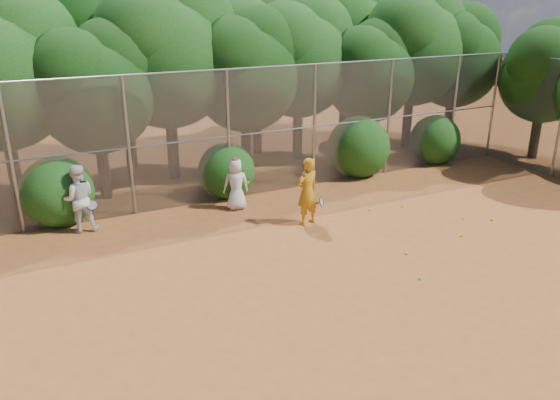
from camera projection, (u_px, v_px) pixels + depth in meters
ground at (367, 271)px, 12.65m from camera, size 80.00×80.00×0.00m
fence_back at (255, 132)px, 16.91m from camera, size 20.05×0.09×4.03m
tree_2 at (95, 83)px, 16.11m from camera, size 3.99×3.47×5.47m
tree_3 at (167, 49)px, 17.72m from camera, size 4.89×4.26×6.70m
tree_4 at (246, 67)px, 18.47m from camera, size 4.19×3.64×5.73m
tree_5 at (299, 53)px, 20.09m from camera, size 4.51×3.92×6.17m
tree_6 at (370, 68)px, 20.49m from camera, size 3.86×3.36×5.29m
tree_7 at (414, 42)px, 21.77m from camera, size 4.77×4.14×6.53m
tree_8 at (456, 53)px, 22.51m from camera, size 4.25×3.70×5.82m
tree_10 at (122, 38)px, 19.07m from camera, size 5.15×4.48×7.06m
tree_11 at (257, 47)px, 20.98m from camera, size 4.64×4.03×6.35m
tree_12 at (347, 33)px, 23.24m from camera, size 5.02×4.37×6.88m
tree_13 at (547, 68)px, 20.44m from camera, size 3.86×3.36×5.29m
bush_0 at (57, 189)px, 15.07m from camera, size 2.00×2.00×2.00m
bush_1 at (226, 168)px, 17.20m from camera, size 1.80×1.80×1.80m
bush_2 at (359, 144)px, 19.22m from camera, size 2.20×2.20×2.20m
bush_3 at (435, 138)px, 20.73m from camera, size 1.90×1.90×1.90m
player_yellow at (307, 192)px, 14.97m from camera, size 0.89×0.65×1.92m
player_teen at (236, 184)px, 16.12m from camera, size 0.83×0.61×1.58m
player_white at (78, 199)px, 14.52m from camera, size 0.95×0.82×1.87m
ball_0 at (461, 236)px, 14.45m from camera, size 0.07×0.07×0.07m
ball_1 at (370, 210)px, 16.22m from camera, size 0.07×0.07×0.07m
ball_2 at (420, 279)px, 12.25m from camera, size 0.07×0.07×0.07m
ball_3 at (463, 218)px, 15.61m from camera, size 0.07×0.07×0.07m
ball_4 at (407, 253)px, 13.46m from camera, size 0.07×0.07×0.07m
ball_5 at (402, 206)px, 16.47m from camera, size 0.07×0.07×0.07m
ball_6 at (492, 219)px, 15.50m from camera, size 0.07×0.07×0.07m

